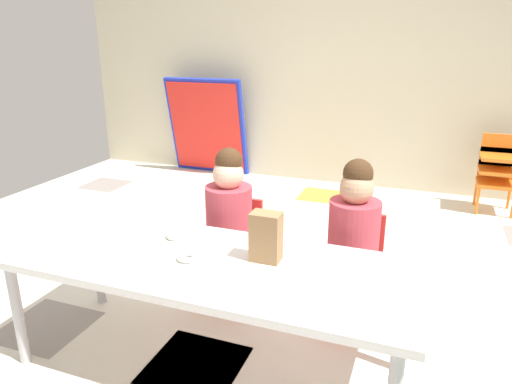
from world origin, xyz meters
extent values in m
cube|color=silver|center=(0.00, 0.00, -0.01)|extent=(5.82, 4.69, 0.02)
cube|color=#478C51|center=(0.00, 0.00, 0.00)|extent=(0.43, 0.43, 0.00)
cube|color=orange|center=(0.00, 1.80, 0.00)|extent=(0.43, 0.43, 0.00)
cube|color=gray|center=(-2.25, 1.35, 0.00)|extent=(0.43, 0.43, 0.00)
cube|color=gray|center=(-0.90, -0.90, 0.00)|extent=(0.43, 0.43, 0.00)
cube|color=orange|center=(-0.45, 0.45, 0.00)|extent=(0.43, 0.43, 0.00)
cube|color=orange|center=(0.00, -0.90, 0.00)|extent=(0.43, 0.43, 0.00)
cube|color=gray|center=(0.00, -0.90, 0.00)|extent=(0.43, 0.43, 0.00)
cube|color=beige|center=(0.00, 2.34, 1.38)|extent=(5.82, 0.10, 2.75)
cube|color=white|center=(0.07, -0.87, 0.54)|extent=(1.85, 0.69, 0.04)
cylinder|color=#B2B2B7|center=(-0.78, -1.16, 0.26)|extent=(0.05, 0.05, 0.52)
cylinder|color=#B2B2B7|center=(-0.78, -0.59, 0.26)|extent=(0.05, 0.05, 0.52)
cylinder|color=#B2B2B7|center=(0.91, -0.59, 0.26)|extent=(0.05, 0.05, 0.52)
cube|color=red|center=(-0.07, -0.31, 0.30)|extent=(0.32, 0.30, 0.03)
cube|color=red|center=(-0.07, -0.16, 0.45)|extent=(0.29, 0.02, 0.30)
cylinder|color=#BF3F4C|center=(-0.07, -0.31, 0.52)|extent=(0.31, 0.31, 0.38)
sphere|color=beige|center=(-0.07, -0.31, 0.78)|extent=(0.17, 0.17, 0.17)
sphere|color=#472D19|center=(-0.07, -0.30, 0.85)|extent=(0.15, 0.15, 0.15)
cylinder|color=red|center=(-0.21, -0.44, 0.15)|extent=(0.02, 0.02, 0.28)
cylinder|color=red|center=(0.07, -0.44, 0.15)|extent=(0.02, 0.02, 0.28)
cylinder|color=red|center=(-0.21, -0.18, 0.15)|extent=(0.02, 0.02, 0.28)
cylinder|color=red|center=(0.07, -0.18, 0.15)|extent=(0.02, 0.02, 0.28)
cube|color=red|center=(0.62, -0.31, 0.30)|extent=(0.32, 0.30, 0.03)
cube|color=red|center=(0.62, -0.16, 0.45)|extent=(0.29, 0.02, 0.30)
cylinder|color=#BF3F4C|center=(0.62, -0.31, 0.52)|extent=(0.29, 0.29, 0.38)
sphere|color=tan|center=(0.62, -0.31, 0.78)|extent=(0.17, 0.17, 0.17)
sphere|color=#472D19|center=(0.62, -0.30, 0.85)|extent=(0.15, 0.15, 0.15)
cylinder|color=red|center=(0.48, -0.44, 0.15)|extent=(0.02, 0.02, 0.28)
cylinder|color=red|center=(0.76, -0.44, 0.15)|extent=(0.02, 0.02, 0.28)
cylinder|color=red|center=(0.48, -0.18, 0.15)|extent=(0.02, 0.02, 0.28)
cylinder|color=red|center=(0.76, -0.18, 0.15)|extent=(0.02, 0.02, 0.28)
cube|color=orange|center=(1.53, 1.90, 0.26)|extent=(0.32, 0.30, 0.03)
cube|color=orange|center=(1.53, 2.04, 0.35)|extent=(0.30, 0.02, 0.18)
cube|color=orange|center=(1.53, 1.90, 0.38)|extent=(0.32, 0.30, 0.03)
cube|color=orange|center=(1.53, 2.04, 0.47)|extent=(0.30, 0.02, 0.18)
cube|color=orange|center=(1.53, 1.90, 0.50)|extent=(0.32, 0.30, 0.03)
cube|color=orange|center=(1.53, 2.04, 0.59)|extent=(0.30, 0.02, 0.18)
cylinder|color=orange|center=(1.39, 1.77, 0.13)|extent=(0.02, 0.02, 0.26)
cylinder|color=orange|center=(1.39, 2.03, 0.13)|extent=(0.02, 0.02, 0.26)
cylinder|color=orange|center=(1.67, 2.03, 0.13)|extent=(0.02, 0.02, 0.26)
cube|color=#1E33BF|center=(-1.42, 2.16, 0.54)|extent=(0.90, 0.28, 1.09)
cube|color=red|center=(-1.42, 2.12, 0.54)|extent=(0.83, 0.23, 0.99)
cube|color=#9E754C|center=(0.32, -0.79, 0.67)|extent=(0.13, 0.09, 0.22)
cylinder|color=white|center=(-0.16, -0.73, 0.56)|extent=(0.18, 0.18, 0.01)
cylinder|color=white|center=(-0.17, -1.03, 0.56)|extent=(0.18, 0.18, 0.01)
torus|color=white|center=(-0.16, -0.73, 0.58)|extent=(0.10, 0.10, 0.03)
torus|color=white|center=(-0.01, -0.91, 0.57)|extent=(0.10, 0.10, 0.03)
camera|label=1|loc=(0.92, -2.54, 1.48)|focal=32.74mm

